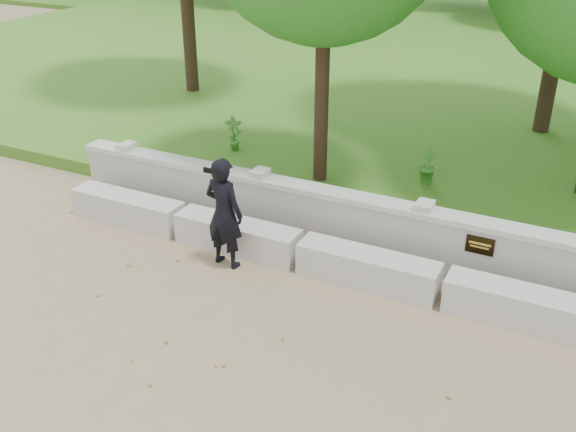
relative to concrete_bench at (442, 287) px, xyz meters
The scene contains 7 objects.
ground 1.91m from the concrete_bench, 90.00° to the right, with size 80.00×80.00×0.00m, color #8F7657.
lawn 12.10m from the concrete_bench, 90.00° to the left, with size 40.00×22.00×0.25m, color #315D17.
concrete_bench is the anchor object (origin of this frame).
parapet_wall 0.74m from the concrete_bench, 89.99° to the left, with size 12.50×0.35×0.90m.
man_main 3.02m from the concrete_bench, behind, with size 0.61×0.55×1.59m.
shrub_a 5.63m from the concrete_bench, 148.78° to the left, with size 0.35×0.23×0.66m, color #41822C.
shrub_b 3.29m from the concrete_bench, 109.67° to the left, with size 0.35×0.28×0.63m, color #41822C.
Camera 1 is at (1.33, -5.05, 4.65)m, focal length 40.00 mm.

